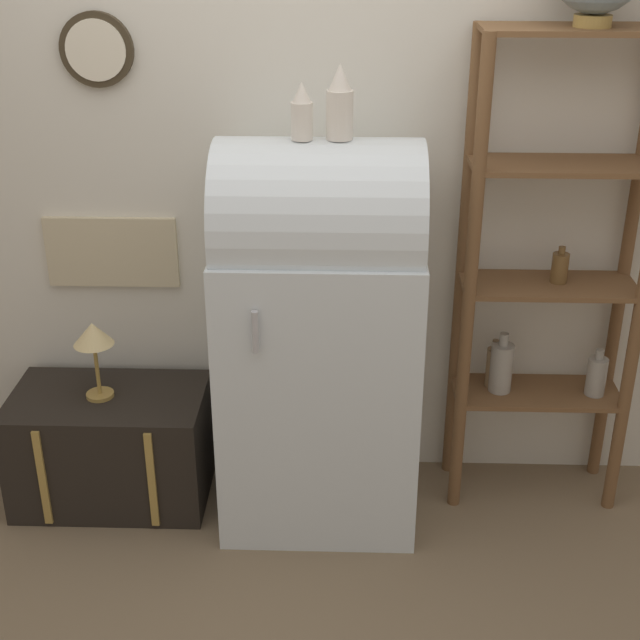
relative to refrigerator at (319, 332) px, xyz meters
The scene contains 8 objects.
ground_plane 0.83m from the refrigerator, 89.99° to the right, with size 12.00×12.00×0.00m, color #7A664C.
wall_back 0.65m from the refrigerator, 90.93° to the left, with size 7.00×0.09×2.70m.
refrigerator is the anchor object (origin of this frame).
suitcase_trunk 1.02m from the refrigerator, behind, with size 0.78×0.48×0.48m.
shelf_unit 0.91m from the refrigerator, ahead, with size 0.69×0.30×1.89m.
vase_left 0.83m from the refrigerator, behind, with size 0.07×0.07×0.20m.
vase_center 0.86m from the refrigerator, ahead, with size 0.09×0.09×0.25m.
desk_lamp 0.88m from the refrigerator, behind, with size 0.16×0.16×0.32m.
Camera 1 is at (0.10, -2.80, 2.27)m, focal length 50.00 mm.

